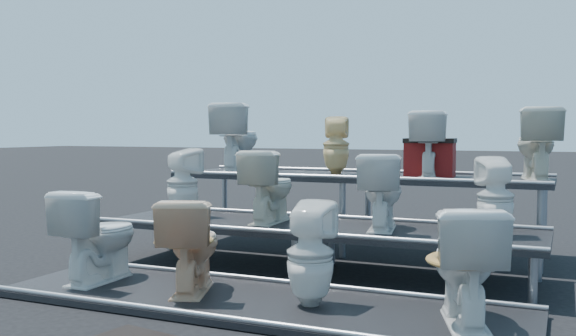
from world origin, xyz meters
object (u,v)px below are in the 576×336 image
at_px(toilet_10, 431,144).
at_px(toilet_11, 536,144).
at_px(toilet_6, 381,191).
at_px(toilet_5, 269,186).
at_px(toilet_7, 495,197).
at_px(toilet_1, 191,245).
at_px(toilet_0, 98,235).
at_px(red_crate, 430,160).
at_px(toilet_2, 310,254).
at_px(toilet_8, 237,138).
at_px(toilet_9, 336,145).
at_px(toilet_3, 465,264).
at_px(toilet_4, 183,183).

relative_size(toilet_10, toilet_11, 0.97).
bearing_deg(toilet_10, toilet_6, 78.74).
xyz_separation_m(toilet_5, toilet_7, (2.13, 0.00, -0.02)).
bearing_deg(toilet_1, toilet_0, -19.69).
bearing_deg(red_crate, toilet_7, -62.72).
bearing_deg(toilet_2, toilet_0, -2.70).
relative_size(toilet_1, toilet_5, 1.08).
distance_m(toilet_2, toilet_8, 3.38).
xyz_separation_m(toilet_5, toilet_9, (0.24, 1.30, 0.38)).
relative_size(toilet_3, red_crate, 1.57).
xyz_separation_m(toilet_9, toilet_11, (2.15, 0.00, 0.03)).
bearing_deg(toilet_6, toilet_8, -40.44).
height_order(toilet_4, toilet_6, toilet_4).
xyz_separation_m(toilet_6, toilet_8, (-2.18, 1.30, 0.47)).
xyz_separation_m(toilet_2, toilet_5, (-0.95, 1.30, 0.37)).
height_order(toilet_6, red_crate, red_crate).
height_order(toilet_0, toilet_4, toilet_4).
bearing_deg(toilet_11, toilet_9, -12.06).
distance_m(toilet_0, toilet_2, 1.97).
relative_size(toilet_0, toilet_6, 1.15).
distance_m(toilet_0, red_crate, 3.57).
height_order(toilet_1, toilet_9, toilet_9).
bearing_deg(toilet_3, toilet_1, -17.87).
bearing_deg(toilet_1, toilet_9, -116.79).
relative_size(toilet_6, red_crate, 1.36).
relative_size(toilet_9, red_crate, 1.31).
xyz_separation_m(toilet_6, toilet_7, (0.99, 0.00, -0.01)).
relative_size(toilet_2, toilet_7, 1.14).
height_order(toilet_5, toilet_9, toilet_9).
xyz_separation_m(toilet_1, toilet_4, (-0.92, 1.30, 0.38)).
height_order(toilet_6, toilet_10, toilet_10).
distance_m(toilet_10, toilet_11, 1.07).
height_order(toilet_0, red_crate, red_crate).
xyz_separation_m(toilet_7, toilet_11, (0.26, 1.30, 0.43)).
xyz_separation_m(toilet_2, toilet_6, (0.18, 1.30, 0.36)).
bearing_deg(toilet_9, toilet_11, 163.70).
distance_m(toilet_3, toilet_5, 2.47).
relative_size(toilet_1, toilet_11, 1.05).
relative_size(toilet_5, red_crate, 1.39).
bearing_deg(toilet_0, toilet_10, -132.58).
bearing_deg(toilet_7, toilet_8, -45.37).
distance_m(toilet_2, toilet_9, 2.80).
bearing_deg(toilet_9, toilet_4, 30.07).
distance_m(toilet_1, toilet_7, 2.59).
relative_size(toilet_5, toilet_6, 1.02).
distance_m(toilet_0, toilet_7, 3.42).
relative_size(toilet_0, toilet_1, 1.04).
xyz_separation_m(toilet_3, red_crate, (-0.76, 2.64, 0.58)).
relative_size(toilet_1, toilet_6, 1.10).
bearing_deg(toilet_6, toilet_0, 21.49).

